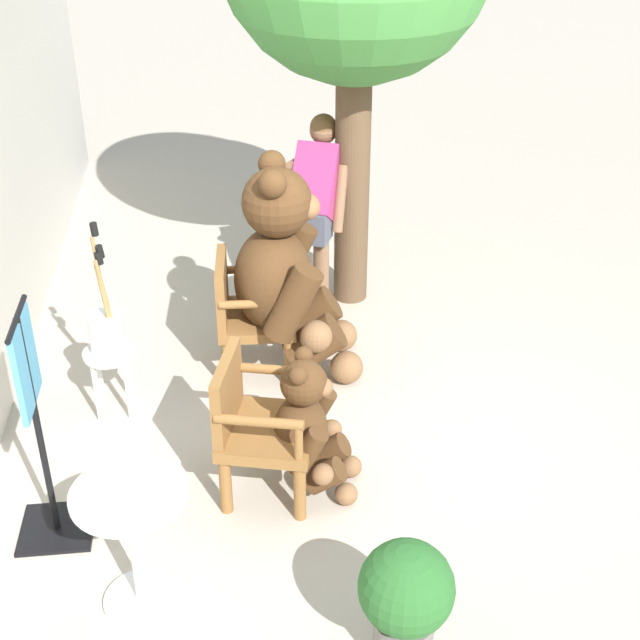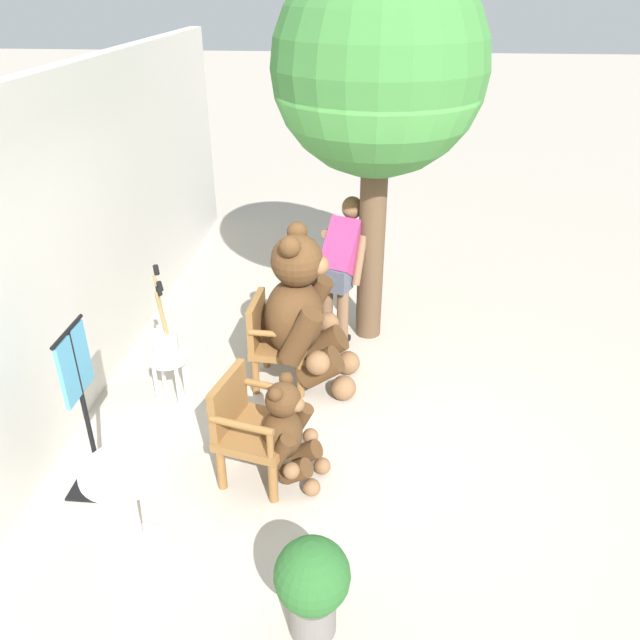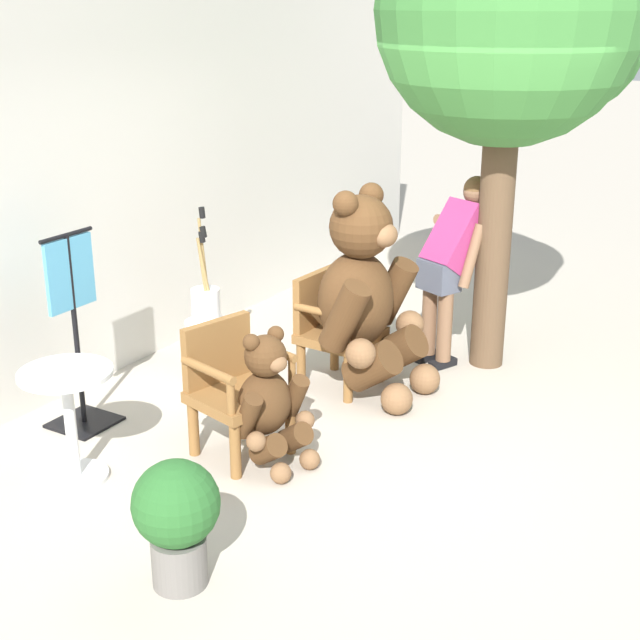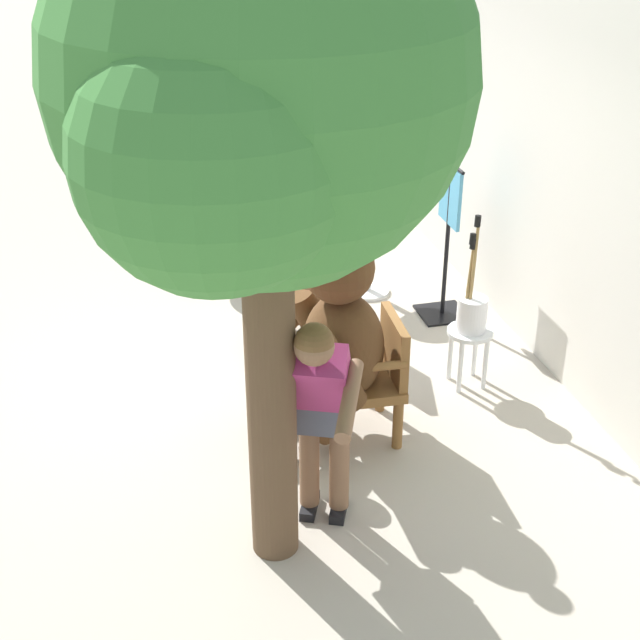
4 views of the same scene
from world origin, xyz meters
The scene contains 11 objects.
ground_plane centered at (0.00, 0.00, 0.00)m, with size 60.00×60.00×0.00m, color #B2A899.
wooden_chair_left centered at (-0.63, 0.71, 0.46)m, with size 0.67×0.64×0.86m.
wooden_chair_right centered at (0.64, 0.72, 0.46)m, with size 0.59×0.55×0.86m.
teddy_bear_large centered at (0.64, 0.45, 0.76)m, with size 0.93×0.89×1.55m.
teddy_bear_small centered at (-0.65, 0.43, 0.44)m, with size 0.56×0.56×0.89m.
person_visitor centered at (1.53, 0.16, 0.89)m, with size 0.89×0.50×1.49m.
white_stool centered at (0.24, 1.62, 0.36)m, with size 0.34×0.34×0.46m.
brush_bucket centered at (0.24, 1.61, 0.63)m, with size 0.22×0.22×0.90m.
round_side_table centered at (-1.44, 1.35, 0.45)m, with size 0.56×0.56×0.72m.
potted_plant centered at (-1.92, 0.12, 0.40)m, with size 0.44×0.44×0.68m.
clothing_display_stand centered at (-0.86, 1.85, 0.72)m, with size 0.44×0.40×1.36m.
Camera 1 is at (-4.68, 0.82, 3.49)m, focal length 50.00 mm.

